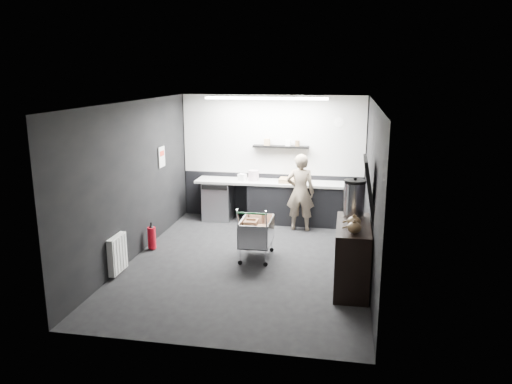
# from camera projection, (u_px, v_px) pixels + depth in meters

# --- Properties ---
(floor) EXTENTS (5.50, 5.50, 0.00)m
(floor) POSITION_uv_depth(u_px,v_px,m) (248.00, 262.00, 8.54)
(floor) COLOR black
(floor) RESTS_ON ground
(ceiling) EXTENTS (5.50, 5.50, 0.00)m
(ceiling) POSITION_uv_depth(u_px,v_px,m) (247.00, 103.00, 7.90)
(ceiling) COLOR white
(ceiling) RESTS_ON wall_back
(wall_back) EXTENTS (5.50, 0.00, 5.50)m
(wall_back) POSITION_uv_depth(u_px,v_px,m) (272.00, 158.00, 10.85)
(wall_back) COLOR black
(wall_back) RESTS_ON floor
(wall_front) EXTENTS (5.50, 0.00, 5.50)m
(wall_front) POSITION_uv_depth(u_px,v_px,m) (199.00, 239.00, 5.59)
(wall_front) COLOR black
(wall_front) RESTS_ON floor
(wall_left) EXTENTS (0.00, 5.50, 5.50)m
(wall_left) POSITION_uv_depth(u_px,v_px,m) (134.00, 181.00, 8.57)
(wall_left) COLOR black
(wall_left) RESTS_ON floor
(wall_right) EXTENTS (0.00, 5.50, 5.50)m
(wall_right) POSITION_uv_depth(u_px,v_px,m) (372.00, 191.00, 7.87)
(wall_right) COLOR black
(wall_right) RESTS_ON floor
(kitchen_wall_panel) EXTENTS (3.95, 0.02, 1.70)m
(kitchen_wall_panel) POSITION_uv_depth(u_px,v_px,m) (272.00, 135.00, 10.71)
(kitchen_wall_panel) COLOR silver
(kitchen_wall_panel) RESTS_ON wall_back
(dado_panel) EXTENTS (3.95, 0.02, 1.00)m
(dado_panel) POSITION_uv_depth(u_px,v_px,m) (272.00, 196.00, 11.03)
(dado_panel) COLOR black
(dado_panel) RESTS_ON wall_back
(floating_shelf) EXTENTS (1.20, 0.22, 0.04)m
(floating_shelf) POSITION_uv_depth(u_px,v_px,m) (281.00, 147.00, 10.63)
(floating_shelf) COLOR black
(floating_shelf) RESTS_ON wall_back
(wall_clock) EXTENTS (0.20, 0.03, 0.20)m
(wall_clock) POSITION_uv_depth(u_px,v_px,m) (339.00, 122.00, 10.39)
(wall_clock) COLOR white
(wall_clock) RESTS_ON wall_back
(poster) EXTENTS (0.02, 0.30, 0.40)m
(poster) POSITION_uv_depth(u_px,v_px,m) (162.00, 157.00, 9.76)
(poster) COLOR silver
(poster) RESTS_ON wall_left
(poster_red_band) EXTENTS (0.02, 0.22, 0.10)m
(poster_red_band) POSITION_uv_depth(u_px,v_px,m) (162.00, 153.00, 9.75)
(poster_red_band) COLOR red
(poster_red_band) RESTS_ON poster
(radiator) EXTENTS (0.10, 0.50, 0.60)m
(radiator) POSITION_uv_depth(u_px,v_px,m) (117.00, 254.00, 7.94)
(radiator) COLOR white
(radiator) RESTS_ON wall_left
(ceiling_strip) EXTENTS (2.40, 0.20, 0.04)m
(ceiling_strip) POSITION_uv_depth(u_px,v_px,m) (266.00, 98.00, 9.68)
(ceiling_strip) COLOR white
(ceiling_strip) RESTS_ON ceiling
(prep_counter) EXTENTS (3.20, 0.61, 0.90)m
(prep_counter) POSITION_uv_depth(u_px,v_px,m) (276.00, 201.00, 10.72)
(prep_counter) COLOR black
(prep_counter) RESTS_ON floor
(person) EXTENTS (0.58, 0.39, 1.58)m
(person) POSITION_uv_depth(u_px,v_px,m) (300.00, 192.00, 10.11)
(person) COLOR beige
(person) RESTS_ON floor
(shopping_cart) EXTENTS (0.52, 0.86, 0.95)m
(shopping_cart) POSITION_uv_depth(u_px,v_px,m) (256.00, 233.00, 8.63)
(shopping_cart) COLOR silver
(shopping_cart) RESTS_ON floor
(sideboard) EXTENTS (0.57, 1.32, 1.98)m
(sideboard) POSITION_uv_depth(u_px,v_px,m) (353.00, 247.00, 7.45)
(sideboard) COLOR black
(sideboard) RESTS_ON floor
(fire_extinguisher) EXTENTS (0.15, 0.15, 0.49)m
(fire_extinguisher) POSITION_uv_depth(u_px,v_px,m) (152.00, 237.00, 9.09)
(fire_extinguisher) COLOR red
(fire_extinguisher) RESTS_ON floor
(cardboard_box) EXTENTS (0.45, 0.35, 0.09)m
(cardboard_box) POSITION_uv_depth(u_px,v_px,m) (290.00, 180.00, 10.51)
(cardboard_box) COLOR #A08055
(cardboard_box) RESTS_ON prep_counter
(pink_tub) EXTENTS (0.22, 0.22, 0.22)m
(pink_tub) POSITION_uv_depth(u_px,v_px,m) (254.00, 175.00, 10.68)
(pink_tub) COLOR beige
(pink_tub) RESTS_ON prep_counter
(white_container) EXTENTS (0.20, 0.18, 0.15)m
(white_container) POSITION_uv_depth(u_px,v_px,m) (242.00, 177.00, 10.68)
(white_container) COLOR white
(white_container) RESTS_ON prep_counter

